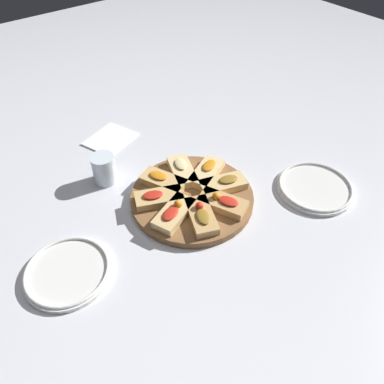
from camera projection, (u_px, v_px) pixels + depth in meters
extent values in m
plane|color=silver|center=(192.00, 200.00, 0.94)|extent=(3.00, 3.00, 0.00)
cylinder|color=brown|center=(192.00, 198.00, 0.93)|extent=(0.31, 0.31, 0.02)
cube|color=tan|center=(159.00, 198.00, 0.90)|extent=(0.13, 0.10, 0.02)
ellipsoid|color=red|center=(153.00, 195.00, 0.89)|extent=(0.06, 0.05, 0.01)
cube|color=#DBB775|center=(174.00, 213.00, 0.87)|extent=(0.13, 0.09, 0.02)
ellipsoid|color=red|center=(171.00, 213.00, 0.85)|extent=(0.06, 0.05, 0.01)
sphere|color=orange|center=(178.00, 204.00, 0.87)|extent=(0.02, 0.02, 0.02)
cube|color=tan|center=(201.00, 216.00, 0.86)|extent=(0.09, 0.13, 0.02)
ellipsoid|color=olive|center=(203.00, 216.00, 0.84)|extent=(0.05, 0.06, 0.01)
sphere|color=red|center=(199.00, 206.00, 0.86)|extent=(0.02, 0.02, 0.02)
cube|color=tan|center=(223.00, 203.00, 0.89)|extent=(0.10, 0.13, 0.02)
ellipsoid|color=red|center=(228.00, 201.00, 0.88)|extent=(0.05, 0.06, 0.01)
sphere|color=orange|center=(216.00, 196.00, 0.89)|extent=(0.02, 0.02, 0.02)
cube|color=#DBB775|center=(223.00, 184.00, 0.94)|extent=(0.13, 0.09, 0.02)
ellipsoid|color=olive|center=(229.00, 179.00, 0.93)|extent=(0.06, 0.04, 0.01)
cube|color=#E5C689|center=(207.00, 172.00, 0.97)|extent=(0.13, 0.10, 0.02)
ellipsoid|color=orange|center=(209.00, 165.00, 0.97)|extent=(0.06, 0.05, 0.01)
cube|color=#E5C689|center=(182.00, 171.00, 0.97)|extent=(0.09, 0.13, 0.02)
ellipsoid|color=beige|center=(181.00, 164.00, 0.98)|extent=(0.04, 0.06, 0.01)
cube|color=tan|center=(163.00, 181.00, 0.95)|extent=(0.10, 0.13, 0.02)
ellipsoid|color=orange|center=(158.00, 175.00, 0.94)|extent=(0.05, 0.06, 0.01)
cylinder|color=white|center=(315.00, 188.00, 0.96)|extent=(0.20, 0.20, 0.01)
torus|color=white|center=(315.00, 186.00, 0.96)|extent=(0.19, 0.19, 0.01)
cylinder|color=white|center=(68.00, 272.00, 0.78)|extent=(0.18, 0.18, 0.01)
torus|color=white|center=(67.00, 270.00, 0.78)|extent=(0.18, 0.18, 0.01)
cylinder|color=silver|center=(104.00, 169.00, 0.97)|extent=(0.06, 0.06, 0.08)
cube|color=white|center=(110.00, 138.00, 1.12)|extent=(0.16, 0.15, 0.01)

